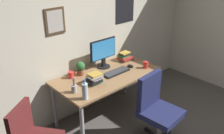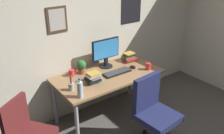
% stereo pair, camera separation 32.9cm
% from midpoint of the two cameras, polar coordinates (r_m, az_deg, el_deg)
% --- Properties ---
extents(wall_back, '(4.40, 0.10, 2.60)m').
position_cam_midpoint_polar(wall_back, '(3.63, -1.57, 9.33)').
color(wall_back, beige).
rests_on(wall_back, ground_plane).
extents(desk, '(1.52, 0.78, 0.74)m').
position_cam_midpoint_polar(desk, '(3.46, 1.75, -2.89)').
color(desk, '#936D47').
rests_on(desk, ground_plane).
extents(office_chair, '(0.56, 0.57, 0.95)m').
position_cam_midpoint_polar(office_chair, '(3.12, 12.66, -9.85)').
color(office_chair, '#1E234C').
rests_on(office_chair, ground_plane).
extents(side_chair, '(0.59, 0.59, 0.88)m').
position_cam_midpoint_polar(side_chair, '(2.87, -16.30, -14.45)').
color(side_chair, '#591E1E').
rests_on(side_chair, ground_plane).
extents(monitor, '(0.46, 0.20, 0.43)m').
position_cam_midpoint_polar(monitor, '(3.57, 1.16, 3.57)').
color(monitor, black).
rests_on(monitor, desk).
extents(keyboard, '(0.43, 0.15, 0.03)m').
position_cam_midpoint_polar(keyboard, '(3.46, 3.90, -1.33)').
color(keyboard, black).
rests_on(keyboard, desk).
extents(computer_mouse, '(0.06, 0.11, 0.04)m').
position_cam_midpoint_polar(computer_mouse, '(3.64, 7.55, -0.02)').
color(computer_mouse, black).
rests_on(computer_mouse, desk).
extents(water_bottle, '(0.07, 0.07, 0.25)m').
position_cam_midpoint_polar(water_bottle, '(2.85, -4.27, -5.37)').
color(water_bottle, silver).
rests_on(water_bottle, desk).
extents(coffee_mug_near, '(0.12, 0.08, 0.09)m').
position_cam_midpoint_polar(coffee_mug_near, '(3.39, -6.76, -1.43)').
color(coffee_mug_near, red).
rests_on(coffee_mug_near, desk).
extents(coffee_mug_far, '(0.11, 0.07, 0.10)m').
position_cam_midpoint_polar(coffee_mug_far, '(3.61, 11.12, 0.10)').
color(coffee_mug_far, red).
rests_on(coffee_mug_far, desk).
extents(potted_plant, '(0.13, 0.13, 0.19)m').
position_cam_midpoint_polar(potted_plant, '(3.42, -4.48, 0.06)').
color(potted_plant, brown).
rests_on(potted_plant, desk).
extents(pen_cup, '(0.07, 0.07, 0.20)m').
position_cam_midpoint_polar(pen_cup, '(3.03, -6.53, -4.61)').
color(pen_cup, '#9EA0A5').
rests_on(pen_cup, desk).
extents(book_stack_left, '(0.21, 0.17, 0.13)m').
position_cam_midpoint_polar(book_stack_left, '(3.87, 6.45, 2.27)').
color(book_stack_left, gray).
rests_on(book_stack_left, desk).
extents(book_stack_right, '(0.20, 0.17, 0.14)m').
position_cam_midpoint_polar(book_stack_right, '(3.18, -1.39, -2.58)').
color(book_stack_right, '#26727A').
rests_on(book_stack_right, desk).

